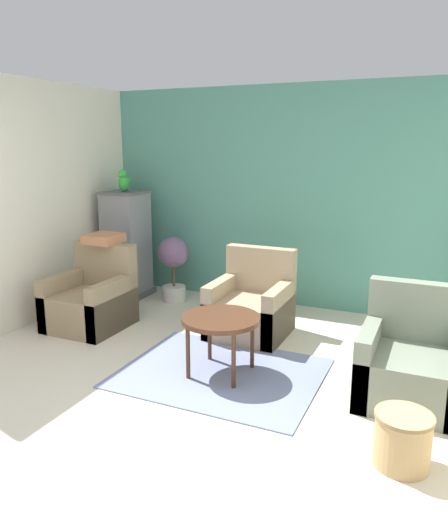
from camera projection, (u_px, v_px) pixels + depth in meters
ground_plane at (131, 430)px, 3.40m from camera, size 20.00×20.00×0.00m
wall_back_accent at (279, 198)px, 5.90m from camera, size 4.48×0.06×2.57m
wall_left at (38, 203)px, 5.38m from camera, size 0.06×3.09×2.57m
area_rug at (221, 373)px, 4.24m from camera, size 1.65×1.31×0.01m
coffee_table at (221, 322)px, 4.14m from camera, size 0.66×0.66×0.51m
armchair_left at (91, 301)px, 5.29m from camera, size 0.74×0.75×0.86m
armchair_right at (411, 365)px, 3.77m from camera, size 0.74×0.75×0.86m
armchair_middle at (251, 308)px, 5.08m from camera, size 0.74×0.75×0.86m
birdcage at (127, 245)px, 6.29m from camera, size 0.52×0.52×1.33m
parrot at (124, 181)px, 6.12m from camera, size 0.13×0.23×0.28m
potted_plant at (173, 260)px, 6.11m from camera, size 0.41×0.37×0.80m
wicker_basket at (403, 438)px, 2.99m from camera, size 0.35×0.35×0.34m
throw_pillow at (104, 238)px, 5.38m from camera, size 0.35×0.35×0.10m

